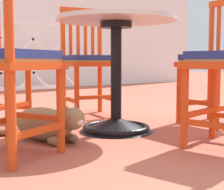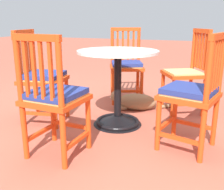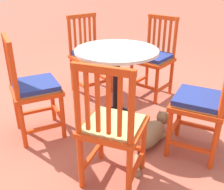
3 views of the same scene
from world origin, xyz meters
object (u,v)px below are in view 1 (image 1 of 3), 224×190
object	(u,v)px
tabby_cat	(47,125)
orange_chair_tucked_in	(88,62)
orange_chair_near_fence	(5,62)
cafe_table	(116,88)
orange_chair_facing_out	(216,62)

from	to	relation	value
tabby_cat	orange_chair_tucked_in	bearing A→B (deg)	43.45
orange_chair_near_fence	cafe_table	bearing A→B (deg)	14.02
cafe_table	orange_chair_tucked_in	world-z (taller)	orange_chair_tucked_in
orange_chair_facing_out	orange_chair_tucked_in	xyz separation A→B (m)	(-0.49, 0.92, 0.00)
cafe_table	orange_chair_tucked_in	size ratio (longest dim) A/B	0.83
orange_chair_tucked_in	orange_chair_near_fence	world-z (taller)	same
cafe_table	orange_chair_tucked_in	bearing A→B (deg)	70.25
cafe_table	orange_chair_facing_out	bearing A→B (deg)	-15.12
orange_chair_facing_out	tabby_cat	bearing A→B (deg)	170.31
orange_chair_facing_out	orange_chair_near_fence	bearing A→B (deg)	179.91
cafe_table	tabby_cat	distance (m)	0.52
cafe_table	orange_chair_near_fence	xyz separation A→B (m)	(-0.80, -0.20, 0.16)
orange_chair_facing_out	orange_chair_near_fence	xyz separation A→B (m)	(-1.55, 0.00, 0.00)
cafe_table	orange_chair_near_fence	bearing A→B (deg)	-165.98
cafe_table	orange_chair_tucked_in	xyz separation A→B (m)	(0.26, 0.71, 0.16)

